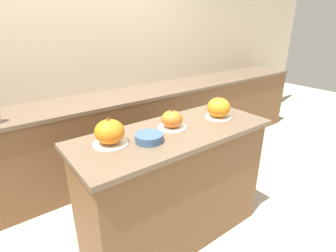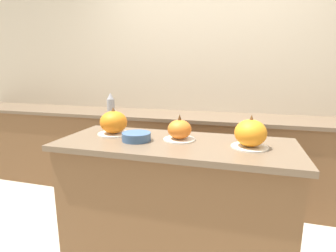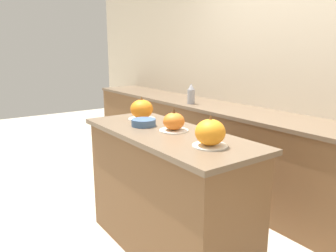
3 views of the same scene
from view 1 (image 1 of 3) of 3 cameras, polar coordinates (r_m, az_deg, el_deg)
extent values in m
plane|color=#BCB29E|center=(2.37, 1.18, -22.20)|extent=(12.00, 12.00, 0.00)
cube|color=beige|center=(3.04, -16.90, 13.59)|extent=(8.00, 0.06, 2.50)
cube|color=brown|center=(2.08, 1.28, -13.35)|extent=(1.40, 0.53, 0.90)
cube|color=brown|center=(1.85, 1.40, -1.52)|extent=(1.46, 0.59, 0.03)
cube|color=brown|center=(2.97, -12.86, -2.74)|extent=(6.00, 0.56, 0.86)
cube|color=brown|center=(2.82, -13.63, 5.59)|extent=(6.00, 0.60, 0.03)
cylinder|color=silver|center=(1.68, -12.37, -3.74)|extent=(0.22, 0.22, 0.01)
ellipsoid|color=orange|center=(1.65, -12.60, -1.22)|extent=(0.18, 0.18, 0.15)
cone|color=brown|center=(1.62, -12.86, 1.64)|extent=(0.03, 0.03, 0.03)
cylinder|color=silver|center=(1.89, 0.85, -0.30)|extent=(0.20, 0.20, 0.01)
ellipsoid|color=orange|center=(1.86, 0.86, 1.53)|extent=(0.15, 0.15, 0.12)
cone|color=#4C2D14|center=(1.84, 0.88, 3.79)|extent=(0.03, 0.03, 0.04)
cylinder|color=silver|center=(2.13, 10.74, 1.95)|extent=(0.21, 0.21, 0.01)
ellipsoid|color=orange|center=(2.10, 10.90, 4.04)|extent=(0.18, 0.18, 0.15)
cone|color=brown|center=(2.08, 11.07, 6.37)|extent=(0.02, 0.02, 0.03)
cylinder|color=#3D5B84|center=(1.67, -4.14, -2.58)|extent=(0.18, 0.18, 0.05)
camera|label=2|loc=(1.49, 58.53, 0.21)|focal=28.00mm
camera|label=3|loc=(2.87, 52.98, 10.20)|focal=35.00mm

